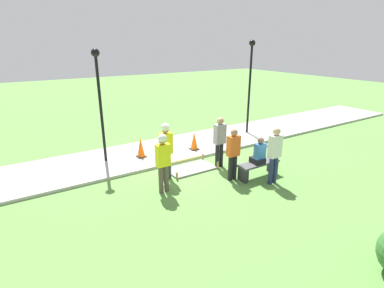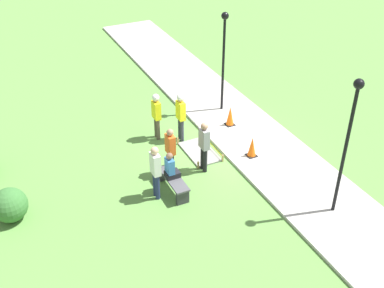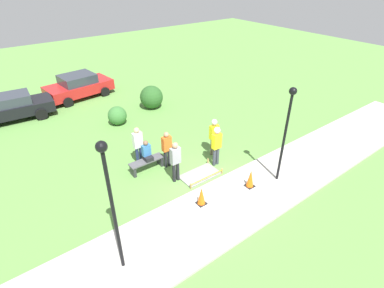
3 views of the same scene
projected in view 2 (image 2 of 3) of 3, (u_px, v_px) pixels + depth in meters
ground_plane at (221, 152)px, 16.85m from camera, size 60.00×60.00×0.00m
sidewalk at (256, 141)px, 17.34m from camera, size 28.00×2.87×0.10m
wet_concrete_patch at (200, 152)px, 16.80m from camera, size 1.69×0.98×0.26m
traffic_cone_near_patch at (252, 147)px, 16.29m from camera, size 0.34×0.34×0.73m
traffic_cone_far_patch at (230, 116)px, 18.03m from camera, size 0.34×0.34×0.76m
park_bench at (174, 182)px, 14.83m from camera, size 1.51×0.44×0.51m
person_seated_on_bench at (171, 168)px, 14.60m from camera, size 0.36×0.44×0.89m
worker_supervisor at (156, 112)px, 17.05m from camera, size 0.40×0.26×1.79m
worker_assistant at (181, 112)px, 16.93m from camera, size 0.40×0.27×1.87m
bystander_in_orange_shirt at (170, 149)px, 15.26m from camera, size 0.40×0.22×1.70m
bystander_in_gray_shirt at (155, 169)px, 14.22m from camera, size 0.40×0.24×1.82m
bystander_in_white_shirt at (204, 144)px, 15.40m from camera, size 0.40×0.24×1.80m
lamppost_near at (224, 48)px, 17.90m from camera, size 0.28×0.28×3.92m
lamppost_far at (349, 130)px, 12.64m from camera, size 0.28×0.28×4.21m
shrub_rounded_near at (10, 205)px, 13.67m from camera, size 1.02×1.02×1.02m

